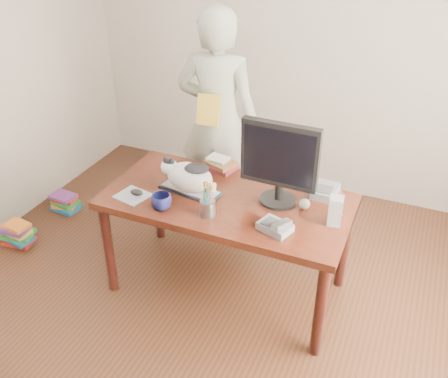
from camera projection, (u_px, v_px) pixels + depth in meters
room at (180, 156)px, 2.46m from camera, size 4.50×4.50×4.50m
desk at (232, 211)px, 3.38m from camera, size 1.60×0.80×0.75m
keyboard at (190, 190)px, 3.31m from camera, size 0.44×0.22×0.03m
cat at (188, 175)px, 3.25m from camera, size 0.41×0.24×0.23m
monitor at (280, 160)px, 3.03m from camera, size 0.49×0.24×0.55m
pen_cup at (208, 206)px, 3.04m from camera, size 0.13×0.13×0.24m
mousepad at (133, 196)px, 3.27m from camera, size 0.23×0.22×0.00m
mouse at (137, 192)px, 3.26m from camera, size 0.10×0.08×0.04m
coffee_mug at (161, 202)px, 3.11m from camera, size 0.18×0.18×0.10m
phone at (276, 226)px, 2.93m from camera, size 0.22×0.19×0.09m
speaker at (336, 211)px, 2.95m from camera, size 0.09×0.10×0.18m
baseball at (305, 204)px, 3.12m from camera, size 0.07×0.07×0.07m
book_stack at (219, 164)px, 3.56m from camera, size 0.26×0.22×0.09m
calculator at (325, 191)px, 3.26m from camera, size 0.16×0.21×0.06m
person at (218, 120)px, 3.95m from camera, size 0.70×0.51×1.79m
held_book at (208, 110)px, 3.74m from camera, size 0.18×0.12×0.24m
book_pile_a at (18, 234)px, 4.02m from camera, size 0.27×0.22×0.18m
book_pile_b at (65, 202)px, 4.45m from camera, size 0.26×0.20×0.15m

